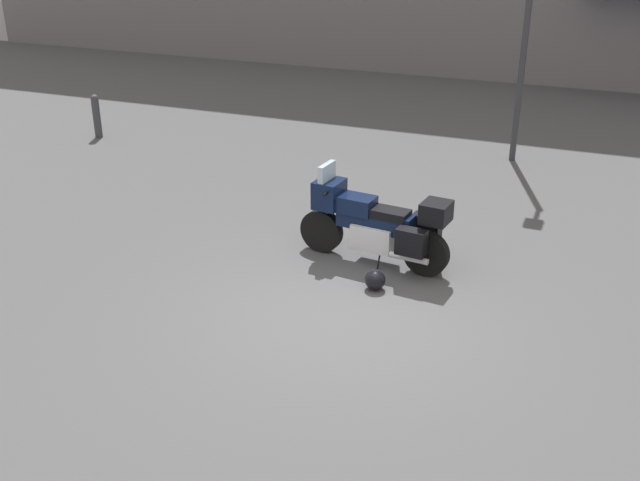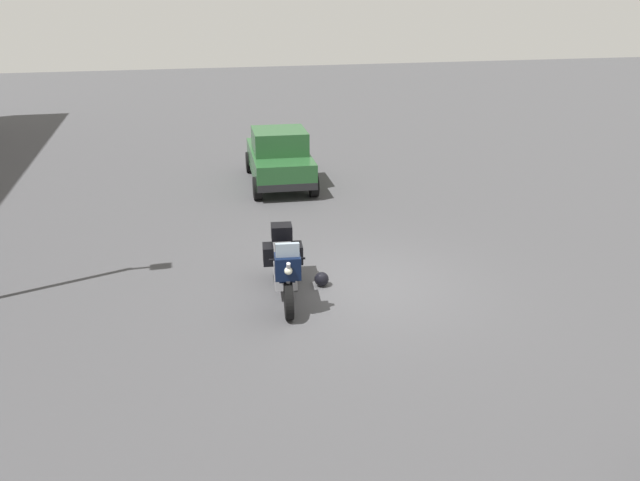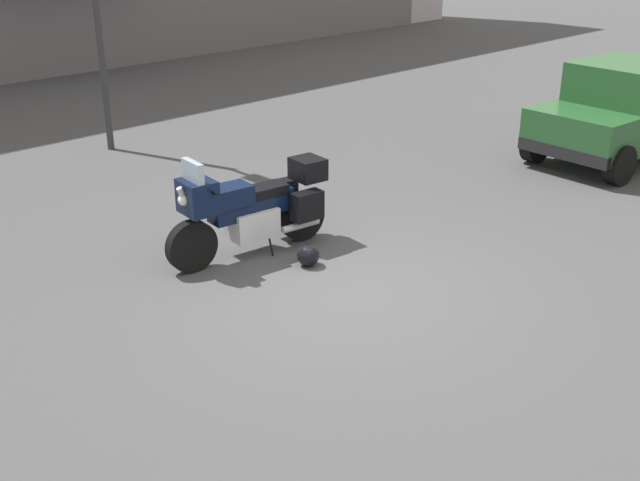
# 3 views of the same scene
# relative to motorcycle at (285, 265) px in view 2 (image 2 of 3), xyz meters

# --- Properties ---
(ground_plane) EXTENTS (80.00, 80.00, 0.00)m
(ground_plane) POSITION_rel_motorcycle_xyz_m (0.07, -1.53, -0.62)
(ground_plane) COLOR #424244
(motorcycle) EXTENTS (2.26, 0.87, 1.36)m
(motorcycle) POSITION_rel_motorcycle_xyz_m (0.00, 0.00, 0.00)
(motorcycle) COLOR black
(motorcycle) RESTS_ON ground
(helmet) EXTENTS (0.28, 0.28, 0.28)m
(helmet) POSITION_rel_motorcycle_xyz_m (0.25, -0.75, -0.48)
(helmet) COLOR black
(helmet) RESTS_ON ground
(car_hatchback_near) EXTENTS (3.95, 2.00, 1.64)m
(car_hatchback_near) POSITION_rel_motorcycle_xyz_m (7.29, -1.23, 0.19)
(car_hatchback_near) COLOR #235128
(car_hatchback_near) RESTS_ON ground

